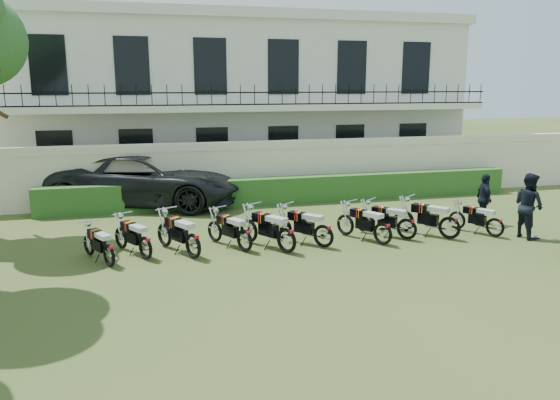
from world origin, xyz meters
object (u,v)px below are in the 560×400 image
at_px(motorcycle_0, 109,250).
at_px(motorcycle_9, 495,223).
at_px(suv, 147,180).
at_px(officer_4, 528,205).
at_px(motorcycle_8, 450,222).
at_px(officer_5, 484,199).
at_px(motorcycle_2, 193,240).
at_px(motorcycle_3, 245,235).
at_px(motorcycle_4, 287,234).
at_px(motorcycle_1, 145,242).
at_px(motorcycle_6, 383,228).
at_px(motorcycle_7, 407,224).
at_px(motorcycle_5, 324,231).

distance_m(motorcycle_0, motorcycle_9, 10.83).
distance_m(suv, officer_4, 12.90).
distance_m(motorcycle_8, suv, 10.84).
bearing_deg(officer_5, motorcycle_2, 109.82).
distance_m(motorcycle_3, motorcycle_4, 1.13).
height_order(motorcycle_2, officer_5, officer_5).
height_order(suv, officer_4, suv).
height_order(motorcycle_4, officer_5, officer_5).
bearing_deg(officer_5, motorcycle_3, 109.42).
bearing_deg(motorcycle_0, motorcycle_9, -27.27).
bearing_deg(motorcycle_3, suv, 80.44).
height_order(motorcycle_1, motorcycle_8, motorcycle_8).
bearing_deg(motorcycle_3, motorcycle_0, 156.84).
distance_m(motorcycle_6, suv, 9.34).
height_order(suv, officer_5, suv).
xyz_separation_m(motorcycle_6, motorcycle_7, (0.89, 0.29, -0.01)).
height_order(motorcycle_6, suv, suv).
distance_m(motorcycle_2, officer_5, 9.54).
distance_m(motorcycle_2, motorcycle_3, 1.42).
xyz_separation_m(motorcycle_0, motorcycle_3, (3.45, 0.39, 0.03)).
xyz_separation_m(motorcycle_3, motorcycle_7, (4.74, -0.05, 0.01)).
relative_size(motorcycle_2, motorcycle_3, 1.10).
xyz_separation_m(motorcycle_8, suv, (-8.35, 6.89, 0.44)).
distance_m(motorcycle_6, officer_4, 4.48).
bearing_deg(motorcycle_9, motorcycle_8, 145.77).
xyz_separation_m(motorcycle_1, motorcycle_3, (2.58, 0.03, 0.00)).
xyz_separation_m(motorcycle_5, motorcycle_8, (3.80, -0.12, 0.02)).
distance_m(motorcycle_9, officer_5, 1.73).
bearing_deg(motorcycle_7, motorcycle_5, 142.88).
distance_m(motorcycle_2, motorcycle_6, 5.24).
xyz_separation_m(motorcycle_2, motorcycle_5, (3.55, 0.07, -0.02)).
bearing_deg(suv, motorcycle_1, -162.09).
height_order(motorcycle_6, officer_5, officer_5).
distance_m(motorcycle_1, motorcycle_8, 8.54).
bearing_deg(motorcycle_2, motorcycle_3, -17.14).
xyz_separation_m(motorcycle_1, motorcycle_5, (4.74, -0.16, 0.03)).
bearing_deg(motorcycle_1, motorcycle_0, 173.20).
height_order(motorcycle_0, motorcycle_2, motorcycle_2).
xyz_separation_m(motorcycle_6, motorcycle_9, (3.53, -0.09, -0.05)).
distance_m(motorcycle_3, motorcycle_7, 4.74).
bearing_deg(motorcycle_0, motorcycle_5, -25.01).
bearing_deg(motorcycle_4, motorcycle_0, 147.62).
height_order(motorcycle_2, motorcycle_9, motorcycle_2).
distance_m(motorcycle_0, motorcycle_8, 9.41).
bearing_deg(motorcycle_7, motorcycle_3, 139.18).
xyz_separation_m(motorcycle_2, motorcycle_6, (5.24, -0.08, -0.02)).
relative_size(motorcycle_4, officer_5, 1.14).
height_order(motorcycle_0, motorcycle_6, motorcycle_6).
bearing_deg(officer_5, motorcycle_1, 107.68).
xyz_separation_m(motorcycle_1, officer_5, (10.63, 1.15, 0.33)).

